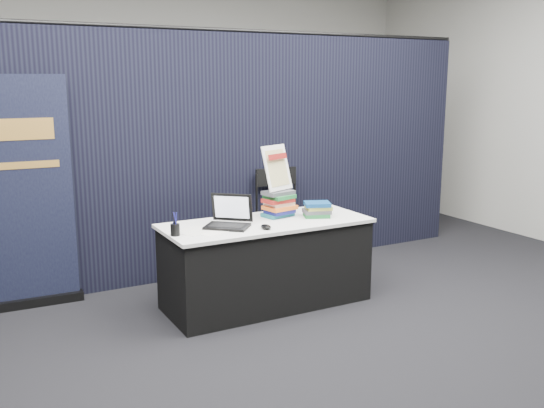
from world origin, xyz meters
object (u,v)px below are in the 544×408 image
Objects in this scene: book_stack_tall at (279,204)px; book_stack_short at (318,209)px; laptop at (225,219)px; stacking_chair at (285,216)px; info_sign at (277,168)px; display_table at (266,263)px; pullup_banner at (25,207)px.

book_stack_short is (0.30, -0.18, -0.05)m from book_stack_tall.
laptop reaches higher than book_stack_tall.
book_stack_tall is 0.80m from stacking_chair.
info_sign is (0.00, 0.03, 0.31)m from book_stack_tall.
stacking_chair is at bearing 55.97° from book_stack_tall.
info_sign is 0.94m from stacking_chair.
stacking_chair reaches higher than book_stack_short.
display_table is at bearing -162.81° from info_sign.
book_stack_tall is 0.14× the size of pullup_banner.
laptop is 0.45× the size of stacking_chair.
book_stack_short is at bearing -55.27° from info_sign.
laptop reaches higher than display_table.
laptop is at bearing 173.30° from info_sign.
display_table is 0.54m from book_stack_tall.
info_sign is (0.19, 0.15, 0.81)m from display_table.
book_stack_short is 0.84m from stacking_chair.
pullup_banner is 1.89× the size of stacking_chair.
display_table is 0.84m from info_sign.
laptop is 0.59m from book_stack_tall.
stacking_chair is at bearing 50.56° from display_table.
display_table is at bearing 41.08° from laptop.
pullup_banner is at bearing 137.68° from info_sign.
book_stack_short is at bearing 37.32° from laptop.
stacking_chair reaches higher than display_table.
display_table is at bearing 173.20° from book_stack_short.
stacking_chair reaches higher than book_stack_tall.
display_table is 2.12m from pullup_banner.
display_table is 3.83× the size of laptop.
stacking_chair reaches higher than laptop.
display_table is 0.90× the size of pullup_banner.
info_sign reaches higher than stacking_chair.
laptop is 0.24× the size of pullup_banner.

